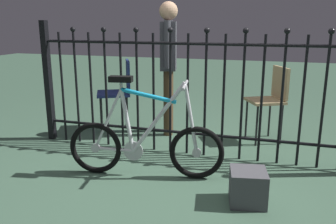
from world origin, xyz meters
name	(u,v)px	position (x,y,z in m)	size (l,w,h in m)	color
ground_plane	(177,177)	(0.00, 0.00, 0.00)	(20.00, 20.00, 0.00)	#41624C
iron_fence	(187,90)	(-0.08, 0.61, 0.69)	(3.51, 0.07, 1.37)	black
bicycle	(145,143)	(-0.29, -0.05, 0.31)	(1.39, 0.40, 0.91)	black
chair_navy	(120,88)	(-1.09, 1.19, 0.54)	(0.54, 0.54, 0.89)	black
chair_tan	(271,96)	(0.74, 1.29, 0.54)	(0.50, 0.50, 0.86)	black
person_visitor	(168,57)	(-0.46, 1.23, 0.94)	(0.24, 0.47, 1.58)	#4C3823
display_crate	(248,187)	(0.64, -0.29, 0.13)	(0.27, 0.27, 0.27)	#4C4C51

